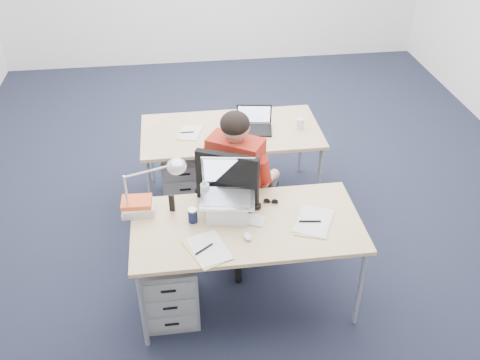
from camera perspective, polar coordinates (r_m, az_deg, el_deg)
The scene contains 24 objects.
floor at distance 5.16m, azimuth 1.10°, elevation -2.09°, with size 7.00×7.00×0.00m, color black.
room at distance 4.35m, azimuth 1.36°, elevation 16.27°, with size 6.02×7.02×2.80m.
desk_near at distance 3.75m, azimuth 0.73°, elevation -5.21°, with size 1.60×0.80×0.73m.
desk_far at distance 4.83m, azimuth -0.96°, elevation 4.86°, with size 1.60×0.80×0.73m.
office_chair at distance 4.34m, azimuth -0.42°, elevation -4.97°, with size 0.94×0.94×1.13m.
seated_person at distance 4.27m, azimuth 0.30°, elevation 0.13°, with size 0.66×0.78×1.32m.
drawer_pedestal_near at distance 3.98m, azimuth -7.54°, elevation -10.69°, with size 0.40×0.50×0.55m, color #929496.
drawer_pedestal_far at distance 5.05m, azimuth -5.98°, elevation 0.62°, with size 0.40×0.50×0.55m, color #929496.
silver_laptop at distance 3.67m, azimuth -1.33°, elevation -1.37°, with size 0.38×0.30×0.40m, color silver, non-canonical shape.
wireless_keyboard at distance 3.75m, azimuth 0.45°, elevation -4.12°, with size 0.29×0.12×0.01m, color white.
computer_mouse at distance 3.59m, azimuth 0.80°, elevation -6.05°, with size 0.05×0.09×0.03m, color white.
headphones at distance 3.86m, azimuth 0.84°, elevation -2.76°, with size 0.20×0.15×0.03m, color black, non-canonical shape.
can_koozie at distance 3.72m, azimuth -5.06°, elevation -3.78°, with size 0.07×0.07×0.11m, color #121B3B.
water_bottle at distance 3.83m, azimuth -3.75°, elevation -1.44°, with size 0.07×0.07×0.21m, color silver.
bear_figurine at distance 3.80m, azimuth -2.53°, elevation -2.38°, with size 0.07×0.05×0.14m, color #247820, non-canonical shape.
book_stack at distance 3.86m, azimuth -10.86°, elevation -2.77°, with size 0.23×0.17×0.10m, color silver.
cordless_phone at distance 3.82m, azimuth -7.28°, elevation -2.44°, with size 0.04×0.02×0.14m, color black.
papers_left at distance 3.52m, azimuth -3.50°, elevation -7.46°, with size 0.22×0.31×0.01m, color #DECA80.
papers_right at distance 3.76m, azimuth 7.78°, elevation -4.49°, with size 0.23×0.32×0.01m, color #DECA80.
sunglasses at distance 3.90m, azimuth 3.30°, elevation -2.33°, with size 0.11×0.05×0.03m, color black, non-canonical shape.
desk_lamp at distance 3.73m, azimuth -10.00°, elevation -0.81°, with size 0.40×0.15×0.46m, color silver, non-canonical shape.
dark_laptop at distance 4.74m, azimuth 1.52°, elevation 6.45°, with size 0.31×0.31×0.23m, color black, non-canonical shape.
far_cup at distance 4.84m, azimuth 6.43°, elevation 5.98°, with size 0.07×0.07×0.10m, color white.
far_papers at distance 4.78m, azimuth -5.45°, elevation 5.00°, with size 0.18×0.26×0.01m, color white.
Camera 1 is at (-0.64, -4.08, 3.10)m, focal length 40.00 mm.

